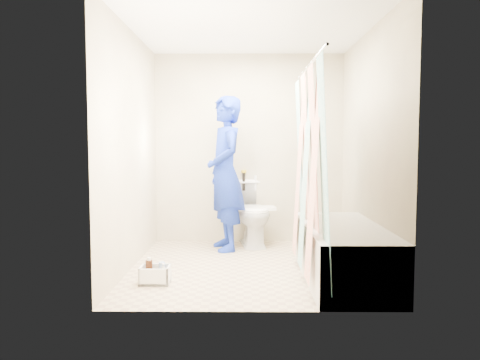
{
  "coord_description": "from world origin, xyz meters",
  "views": [
    {
      "loc": [
        -0.06,
        -4.71,
        1.24
      ],
      "look_at": [
        -0.11,
        0.39,
        0.86
      ],
      "focal_mm": 35.0,
      "sensor_mm": 36.0,
      "label": 1
    }
  ],
  "objects_px": {
    "bathtub": "(342,250)",
    "toilet": "(253,212)",
    "plumber": "(225,173)",
    "cleaning_caddy": "(156,275)"
  },
  "relations": [
    {
      "from": "toilet",
      "to": "plumber",
      "type": "bearing_deg",
      "value": -147.8
    },
    {
      "from": "toilet",
      "to": "plumber",
      "type": "xyz_separation_m",
      "value": [
        -0.33,
        -0.28,
        0.51
      ]
    },
    {
      "from": "plumber",
      "to": "bathtub",
      "type": "bearing_deg",
      "value": 26.24
    },
    {
      "from": "toilet",
      "to": "plumber",
      "type": "height_order",
      "value": "plumber"
    },
    {
      "from": "toilet",
      "to": "bathtub",
      "type": "bearing_deg",
      "value": -69.81
    },
    {
      "from": "bathtub",
      "to": "cleaning_caddy",
      "type": "relative_size",
      "value": 6.58
    },
    {
      "from": "bathtub",
      "to": "plumber",
      "type": "xyz_separation_m",
      "value": [
        -1.13,
        1.23,
        0.64
      ]
    },
    {
      "from": "bathtub",
      "to": "toilet",
      "type": "xyz_separation_m",
      "value": [
        -0.8,
        1.51,
        0.14
      ]
    },
    {
      "from": "bathtub",
      "to": "toilet",
      "type": "distance_m",
      "value": 1.71
    },
    {
      "from": "bathtub",
      "to": "cleaning_caddy",
      "type": "distance_m",
      "value": 1.72
    }
  ]
}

